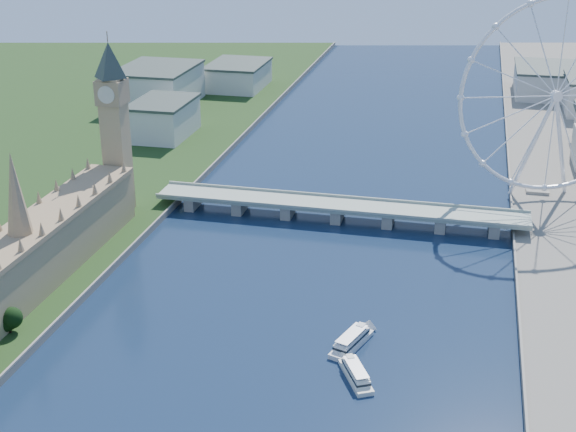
% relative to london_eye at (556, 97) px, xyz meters
% --- Properties ---
extents(parliament_range, '(24.00, 200.00, 70.00)m').
position_rel_london_eye_xyz_m(parliament_range, '(-247.98, -185.08, -49.04)').
color(parliament_range, tan).
rests_on(parliament_range, ground).
extents(big_ben, '(20.02, 20.02, 110.00)m').
position_rel_london_eye_xyz_m(big_ben, '(-247.98, -77.08, -0.95)').
color(big_ben, tan).
rests_on(big_ben, ground).
extents(westminster_bridge, '(220.00, 22.00, 9.50)m').
position_rel_london_eye_xyz_m(westminster_bridge, '(-119.98, -55.08, -60.89)').
color(westminster_bridge, gray).
rests_on(westminster_bridge, ground).
extents(london_eye, '(113.60, 39.12, 124.30)m').
position_rel_london_eye_xyz_m(london_eye, '(0.00, 0.00, 0.00)').
color(london_eye, silver).
rests_on(london_eye, ground).
extents(city_skyline, '(505.00, 280.00, 32.00)m').
position_rel_london_eye_xyz_m(city_skyline, '(-80.75, 205.00, -50.56)').
color(city_skyline, beige).
rests_on(city_skyline, ground).
extents(tour_boat_near, '(19.31, 28.44, 6.23)m').
position_rel_london_eye_xyz_m(tour_boat_near, '(-84.45, -218.77, -67.52)').
color(tour_boat_near, silver).
rests_on(tour_boat_near, ground).
extents(tour_boat_far, '(17.55, 31.81, 6.84)m').
position_rel_london_eye_xyz_m(tour_boat_far, '(-90.02, -194.80, -67.52)').
color(tour_boat_far, silver).
rests_on(tour_boat_far, ground).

